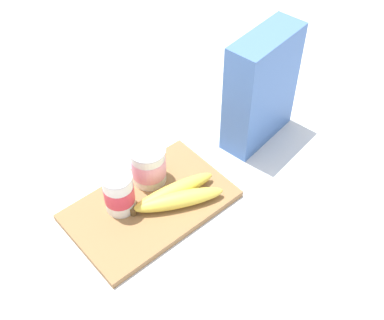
% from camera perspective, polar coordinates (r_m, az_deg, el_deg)
% --- Properties ---
extents(ground_plane, '(2.40, 2.40, 0.00)m').
position_cam_1_polar(ground_plane, '(1.03, -4.82, -5.51)').
color(ground_plane, silver).
extents(cutting_board, '(0.33, 0.21, 0.01)m').
position_cam_1_polar(cutting_board, '(1.03, -4.84, -5.26)').
color(cutting_board, olive).
rests_on(cutting_board, ground_plane).
extents(cereal_box, '(0.20, 0.10, 0.27)m').
position_cam_1_polar(cereal_box, '(1.11, 8.00, 8.15)').
color(cereal_box, '#4770B7').
rests_on(cereal_box, ground_plane).
extents(yogurt_cup_front, '(0.06, 0.06, 0.09)m').
position_cam_1_polar(yogurt_cup_front, '(0.99, -8.45, -3.75)').
color(yogurt_cup_front, white).
rests_on(yogurt_cup_front, cutting_board).
extents(yogurt_cup_back, '(0.08, 0.08, 0.09)m').
position_cam_1_polar(yogurt_cup_back, '(1.03, -5.06, -0.54)').
color(yogurt_cup_back, white).
rests_on(yogurt_cup_back, cutting_board).
extents(banana_bunch, '(0.19, 0.11, 0.03)m').
position_cam_1_polar(banana_bunch, '(1.01, -1.83, -4.16)').
color(banana_bunch, '#E1CA47').
rests_on(banana_bunch, cutting_board).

